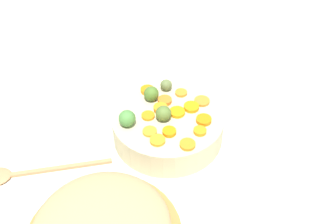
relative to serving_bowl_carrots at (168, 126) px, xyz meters
The scene contains 22 objects.
tabletop 0.08m from the serving_bowl_carrots, 108.89° to the left, with size 2.40×2.40×0.02m, color silver.
serving_bowl_carrots is the anchor object (origin of this frame).
carrot_slice_0 0.07m from the serving_bowl_carrots, 140.86° to the right, with size 0.04×0.04×0.01m, color orange.
carrot_slice_1 0.05m from the serving_bowl_carrots, 149.72° to the right, with size 0.04×0.04×0.01m, color orange.
carrot_slice_2 0.06m from the serving_bowl_carrots, 22.74° to the left, with size 0.03×0.03×0.01m, color orange.
carrot_slice_3 0.09m from the serving_bowl_carrots, 96.52° to the right, with size 0.03×0.03×0.01m, color orange.
carrot_slice_4 0.11m from the serving_bowl_carrots, 129.64° to the left, with size 0.04×0.04×0.01m, color orange.
carrot_slice_5 0.10m from the serving_bowl_carrots, 134.15° to the right, with size 0.04×0.04×0.01m, color orange.
carrot_slice_6 0.09m from the serving_bowl_carrots, behind, with size 0.04×0.04×0.01m, color orange.
carrot_slice_7 0.08m from the serving_bowl_carrots, 70.59° to the left, with size 0.03×0.03×0.01m, color orange.
carrot_slice_8 0.07m from the serving_bowl_carrots, 109.16° to the left, with size 0.03×0.03×0.01m, color orange.
carrot_slice_9 0.10m from the serving_bowl_carrots, 91.17° to the left, with size 0.03×0.03×0.01m, color orange.
carrot_slice_10 0.11m from the serving_bowl_carrots, 43.12° to the right, with size 0.03×0.03×0.01m, color orange.
carrot_slice_11 0.06m from the serving_bowl_carrots, 64.41° to the right, with size 0.03×0.03×0.01m, color orange.
carrot_slice_12 0.10m from the serving_bowl_carrots, 157.63° to the left, with size 0.03×0.03×0.01m, color orange.
carrot_slice_13 0.05m from the serving_bowl_carrots, 28.78° to the right, with size 0.03×0.03×0.01m, color orange.
brussels_sprout_0 0.11m from the serving_bowl_carrots, 71.01° to the right, with size 0.03×0.03×0.03m, color #5A6C3C.
brussels_sprout_1 0.09m from the serving_bowl_carrots, 38.22° to the right, with size 0.04×0.04×0.04m, color #466B26.
brussels_sprout_2 0.11m from the serving_bowl_carrots, 35.78° to the left, with size 0.04×0.04×0.04m, color #48813C.
brussels_sprout_3 0.06m from the serving_bowl_carrots, 70.06° to the left, with size 0.04×0.04×0.04m, color #526D30.
wooden_spoon 0.37m from the serving_bowl_carrots, 36.21° to the left, with size 0.28×0.16×0.01m.
casserole_dish 0.44m from the serving_bowl_carrots, 79.12° to the right, with size 0.22×0.22×0.12m, color white.
Camera 1 is at (-0.17, 0.60, 0.73)m, focal length 42.05 mm.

